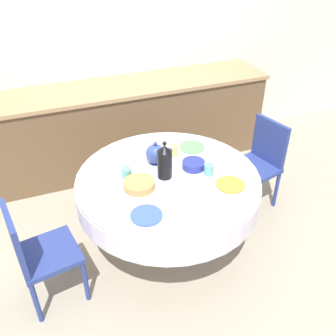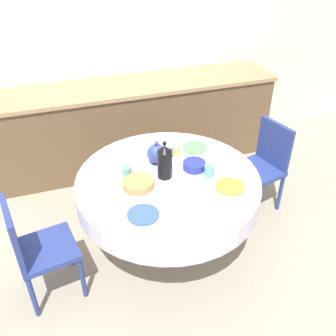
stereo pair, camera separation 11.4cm
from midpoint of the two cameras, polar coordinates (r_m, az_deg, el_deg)
ground_plane at (r=3.34m, az=-1.00°, el=-11.47°), size 12.00×12.00×0.00m
wall_back at (r=4.17m, az=-10.05°, el=18.51°), size 7.00×0.05×2.60m
kitchen_counter at (r=4.17m, az=-7.90°, el=6.35°), size 3.24×0.64×0.94m
dining_table at (r=2.94m, az=-1.11°, el=-3.24°), size 1.43×1.43×0.72m
chair_left at (r=3.60m, az=12.86°, el=1.15°), size 0.49×0.49×0.86m
chair_right at (r=2.79m, az=-20.54°, el=-11.83°), size 0.46×0.46×0.86m
plate_near_left at (r=2.52m, az=-4.62°, el=-7.23°), size 0.22×0.22×0.01m
cup_near_left at (r=2.59m, az=-1.61°, el=-4.57°), size 0.08×0.08×0.09m
plate_near_right at (r=2.81m, az=8.36°, el=-2.56°), size 0.22×0.22×0.01m
cup_near_right at (r=2.88m, az=5.12°, el=-0.24°), size 0.08×0.08×0.09m
plate_far_left at (r=3.03m, az=-9.70°, el=0.42°), size 0.22×0.22×0.01m
cup_far_left at (r=2.86m, az=-7.49°, el=-0.79°), size 0.08×0.08×0.09m
plate_far_right at (r=3.23m, az=2.68°, el=3.20°), size 0.22×0.22×0.01m
cup_far_right at (r=3.11m, az=-0.15°, el=2.68°), size 0.08×0.08×0.09m
coffee_carafe at (r=2.80m, az=-1.69°, el=0.95°), size 0.11×0.11×0.31m
teapot at (r=2.98m, az=-2.99°, el=2.15°), size 0.22×0.16×0.20m
bread_basket at (r=2.75m, az=-5.61°, el=-2.56°), size 0.23×0.23×0.06m
fruit_bowl at (r=2.96m, az=2.80°, el=0.49°), size 0.18×0.18×0.06m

